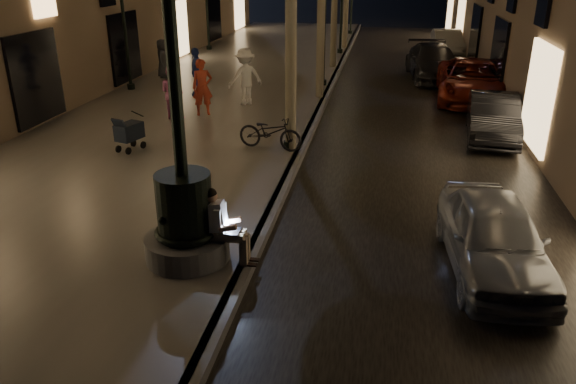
% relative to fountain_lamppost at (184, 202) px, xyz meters
% --- Properties ---
extents(ground, '(120.00, 120.00, 0.00)m').
position_rel_fountain_lamppost_xyz_m(ground, '(1.00, 13.00, -1.21)').
color(ground, black).
rests_on(ground, ground).
extents(cobble_lane, '(6.00, 45.00, 0.02)m').
position_rel_fountain_lamppost_xyz_m(cobble_lane, '(4.00, 13.00, -1.20)').
color(cobble_lane, black).
rests_on(cobble_lane, ground).
extents(promenade, '(8.00, 45.00, 0.20)m').
position_rel_fountain_lamppost_xyz_m(promenade, '(-3.00, 13.00, -1.11)').
color(promenade, '#625D57').
rests_on(promenade, ground).
extents(curb_strip, '(0.25, 45.00, 0.20)m').
position_rel_fountain_lamppost_xyz_m(curb_strip, '(1.00, 13.00, -1.11)').
color(curb_strip, '#59595B').
rests_on(curb_strip, ground).
extents(fountain_lamppost, '(1.40, 1.40, 5.21)m').
position_rel_fountain_lamppost_xyz_m(fountain_lamppost, '(0.00, 0.00, 0.00)').
color(fountain_lamppost, '#59595B').
rests_on(fountain_lamppost, promenade).
extents(seated_man_laptop, '(0.92, 0.31, 1.29)m').
position_rel_fountain_lamppost_xyz_m(seated_man_laptop, '(0.61, -0.00, -0.32)').
color(seated_man_laptop, gray).
rests_on(seated_man_laptop, promenade).
extents(lamp_curb_a, '(0.36, 0.36, 4.81)m').
position_rel_fountain_lamppost_xyz_m(lamp_curb_a, '(0.70, 6.00, 2.02)').
color(lamp_curb_a, black).
rests_on(lamp_curb_a, promenade).
extents(lamp_curb_b, '(0.36, 0.36, 4.81)m').
position_rel_fountain_lamppost_xyz_m(lamp_curb_b, '(0.70, 14.00, 2.02)').
color(lamp_curb_b, black).
rests_on(lamp_curb_b, promenade).
extents(lamp_left_b, '(0.36, 0.36, 4.81)m').
position_rel_fountain_lamppost_xyz_m(lamp_left_b, '(-6.40, 12.00, 2.02)').
color(lamp_left_b, black).
rests_on(lamp_left_b, promenade).
extents(stroller, '(0.62, 1.01, 1.02)m').
position_rel_fountain_lamppost_xyz_m(stroller, '(-3.33, 5.13, -0.50)').
color(stroller, black).
rests_on(stroller, promenade).
extents(car_front, '(1.72, 3.75, 1.25)m').
position_rel_fountain_lamppost_xyz_m(car_front, '(5.00, 0.80, -0.59)').
color(car_front, '#96999D').
rests_on(car_front, ground).
extents(car_second, '(1.71, 3.92, 1.25)m').
position_rel_fountain_lamppost_xyz_m(car_second, '(6.20, 8.51, -0.58)').
color(car_second, black).
rests_on(car_second, ground).
extents(car_third, '(2.68, 5.34, 1.45)m').
position_rel_fountain_lamppost_xyz_m(car_third, '(6.20, 13.10, -0.49)').
color(car_third, maroon).
rests_on(car_third, ground).
extents(car_rear, '(2.38, 4.99, 1.40)m').
position_rel_fountain_lamppost_xyz_m(car_rear, '(5.08, 17.00, -0.51)').
color(car_rear, '#29292E').
rests_on(car_rear, ground).
extents(car_fifth, '(1.52, 4.04, 1.32)m').
position_rel_fountain_lamppost_xyz_m(car_fifth, '(6.20, 23.35, -0.55)').
color(car_fifth, '#AEAEA9').
rests_on(car_fifth, ground).
extents(pedestrian_red, '(0.76, 0.65, 1.75)m').
position_rel_fountain_lamppost_xyz_m(pedestrian_red, '(-2.55, 8.91, -0.14)').
color(pedestrian_red, '#B93A25').
rests_on(pedestrian_red, promenade).
extents(pedestrian_pink, '(0.97, 0.87, 1.64)m').
position_rel_fountain_lamppost_xyz_m(pedestrian_pink, '(-3.33, 8.35, -0.19)').
color(pedestrian_pink, '#C4689F').
rests_on(pedestrian_pink, promenade).
extents(pedestrian_white, '(1.39, 1.28, 1.88)m').
position_rel_fountain_lamppost_xyz_m(pedestrian_white, '(-1.54, 10.44, -0.07)').
color(pedestrian_white, white).
rests_on(pedestrian_white, promenade).
extents(pedestrian_blue, '(0.59, 1.05, 1.69)m').
position_rel_fountain_lamppost_xyz_m(pedestrian_blue, '(-3.61, 11.52, -0.17)').
color(pedestrian_blue, '#283F95').
rests_on(pedestrian_blue, promenade).
extents(pedestrian_dark, '(0.54, 0.79, 1.55)m').
position_rel_fountain_lamppost_xyz_m(pedestrian_dark, '(-6.00, 14.34, -0.23)').
color(pedestrian_dark, '#38393E').
rests_on(pedestrian_dark, promenade).
extents(bicycle, '(1.84, 0.97, 0.92)m').
position_rel_fountain_lamppost_xyz_m(bicycle, '(0.23, 5.87, -0.55)').
color(bicycle, black).
rests_on(bicycle, promenade).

